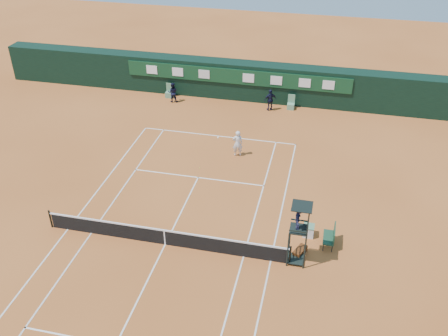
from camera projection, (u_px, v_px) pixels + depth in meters
The scene contains 14 objects.
ground at pixel (165, 244), 25.70m from camera, with size 90.00×90.00×0.00m, color #BD642C.
court_lines at pixel (165, 244), 25.69m from camera, with size 11.05×23.85×0.01m.
tennis_net at pixel (165, 237), 25.42m from camera, with size 12.90×0.10×1.10m.
back_wall at pixel (238, 80), 40.30m from camera, with size 40.00×1.65×3.00m.
linesman_chair_left at pixel (169, 93), 40.94m from camera, with size 0.55×0.50×1.15m.
linesman_chair_right at pixel (291, 105), 39.07m from camera, with size 0.55×0.50×1.15m.
umpire_chair at pixel (299, 222), 23.32m from camera, with size 0.96×0.95×3.42m.
player_bench at pixel (331, 236), 25.37m from camera, with size 0.55×1.20×1.10m.
tennis_bag at pixel (300, 251), 25.00m from camera, with size 0.39×0.89×0.34m, color black.
cooler at pixel (309, 231), 26.13m from camera, with size 0.57×0.57×0.65m.
tennis_ball at pixel (200, 168), 31.84m from camera, with size 0.06×0.06×0.06m, color yellow.
player at pixel (238, 143), 32.75m from camera, with size 0.67×0.44×1.83m, color silver.
ball_kid_left at pixel (173, 92), 39.92m from camera, with size 0.79×0.62×1.62m, color black.
ball_kid_right at pixel (270, 100), 38.57m from camera, with size 1.02×0.42×1.74m, color black.
Camera 1 is at (7.30, -18.40, 17.12)m, focal length 40.00 mm.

